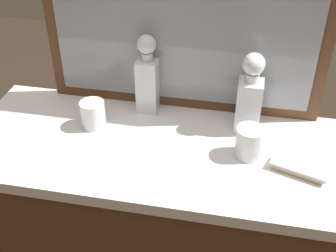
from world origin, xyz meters
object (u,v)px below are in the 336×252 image
at_px(crystal_decanter_center, 249,100).
at_px(silver_brush_center, 299,169).
at_px(crystal_tumbler_left, 93,115).
at_px(crystal_tumbler_center, 249,143).
at_px(crystal_decanter_left, 148,81).

xyz_separation_m(crystal_decanter_center, silver_brush_center, (0.17, -0.20, -0.10)).
relative_size(crystal_tumbler_left, crystal_tumbler_center, 0.93).
bearing_deg(crystal_decanter_left, crystal_tumbler_center, -28.54).
distance_m(crystal_decanter_left, silver_brush_center, 0.59).
relative_size(crystal_decanter_left, silver_brush_center, 1.59).
distance_m(crystal_decanter_left, crystal_tumbler_left, 0.22).
bearing_deg(crystal_decanter_left, silver_brush_center, -25.86).
bearing_deg(crystal_decanter_center, crystal_tumbler_center, -84.68).
distance_m(crystal_decanter_center, crystal_tumbler_left, 0.52).
bearing_deg(crystal_decanter_center, silver_brush_center, -50.03).
relative_size(crystal_decanter_left, crystal_tumbler_center, 2.85).
bearing_deg(silver_brush_center, crystal_tumbler_center, 161.09).
bearing_deg(crystal_tumbler_center, silver_brush_center, -18.91).
distance_m(crystal_tumbler_center, silver_brush_center, 0.17).
xyz_separation_m(crystal_decanter_left, silver_brush_center, (0.52, -0.25, -0.10)).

